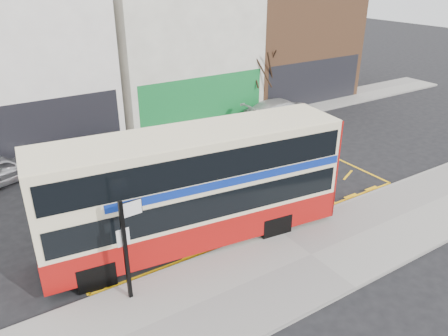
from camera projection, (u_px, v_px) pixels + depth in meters
ground at (269, 227)px, 16.78m from camera, size 120.00×120.00×0.00m
pavement at (311, 256)px, 14.99m from camera, size 40.00×4.00×0.15m
kerb at (276, 230)px, 16.46m from camera, size 40.00×0.15×0.15m
far_pavement at (152, 138)px, 25.14m from camera, size 50.00×3.00×0.15m
road_markings at (246, 209)px, 18.00m from camera, size 14.00×3.40×0.01m
terrace_left at (19, 44)px, 23.29m from camera, size 8.00×8.01×11.80m
terrace_green_shop at (171, 35)px, 27.78m from camera, size 9.00×8.01×11.30m
terrace_right at (281, 33)px, 32.37m from camera, size 9.00×8.01×10.30m
double_decker_bus at (194, 187)px, 15.04m from camera, size 10.74×3.65×4.20m
bus_stop_post at (127, 241)px, 12.28m from camera, size 0.81×0.15×3.27m
car_grey at (108, 150)px, 22.03m from camera, size 4.32×2.43×1.35m
car_white at (282, 111)px, 27.53m from camera, size 5.27×2.21×1.52m
street_tree_right at (261, 58)px, 27.81m from camera, size 2.54×2.54×5.48m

